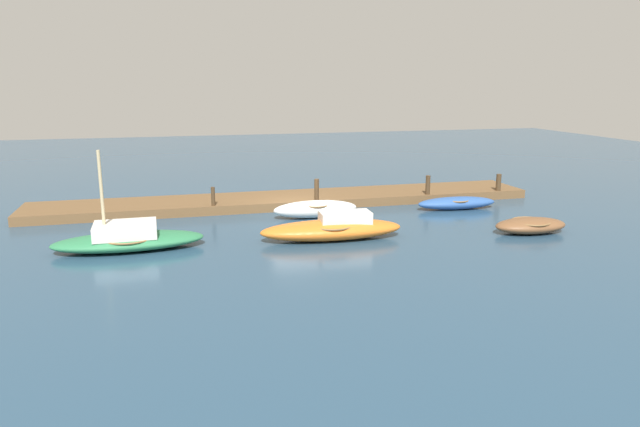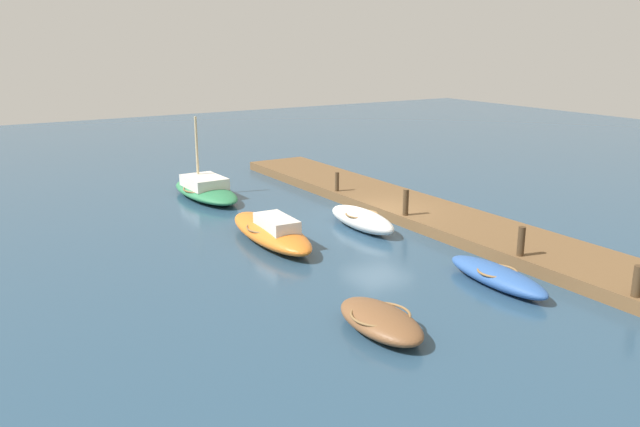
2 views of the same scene
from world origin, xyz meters
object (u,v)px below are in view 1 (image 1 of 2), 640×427
(motorboat_orange, at_px, (333,228))
(mooring_post_mid_east, at_px, (317,190))
(sailboat_green, at_px, (128,239))
(mooring_post_west, at_px, (499,182))
(rowboat_blue, at_px, (457,203))
(rowboat_brown, at_px, (531,225))
(mooring_post_mid_west, at_px, (428,185))
(mooring_post_east, at_px, (213,196))
(rowboat_white, at_px, (316,209))

(motorboat_orange, xyz_separation_m, mooring_post_mid_east, (-0.79, -5.70, 0.52))
(sailboat_green, height_order, mooring_post_west, sailboat_green)
(rowboat_blue, distance_m, mooring_post_mid_east, 6.99)
(motorboat_orange, bearing_deg, mooring_post_west, -149.29)
(sailboat_green, relative_size, mooring_post_west, 6.26)
(rowboat_brown, height_order, mooring_post_west, mooring_post_west)
(rowboat_blue, height_order, mooring_post_mid_east, mooring_post_mid_east)
(motorboat_orange, bearing_deg, sailboat_green, -1.10)
(sailboat_green, height_order, mooring_post_mid_west, sailboat_green)
(sailboat_green, xyz_separation_m, mooring_post_east, (-3.60, -5.12, 0.46))
(mooring_post_west, relative_size, mooring_post_mid_west, 0.91)
(motorboat_orange, xyz_separation_m, rowboat_blue, (-7.50, -3.88, -0.14))
(rowboat_blue, bearing_deg, mooring_post_east, -5.57)
(mooring_post_west, height_order, mooring_post_east, mooring_post_west)
(mooring_post_mid_west, bearing_deg, rowboat_brown, 102.40)
(mooring_post_west, relative_size, mooring_post_mid_east, 0.84)
(mooring_post_mid_east, distance_m, mooring_post_east, 5.07)
(mooring_post_west, height_order, mooring_post_mid_west, mooring_post_mid_west)
(sailboat_green, bearing_deg, mooring_post_east, -126.39)
(sailboat_green, bearing_deg, rowboat_white, -159.10)
(mooring_post_east, bearing_deg, rowboat_brown, 151.40)
(motorboat_orange, height_order, mooring_post_mid_east, mooring_post_mid_east)
(rowboat_white, relative_size, mooring_post_mid_west, 4.04)
(motorboat_orange, height_order, rowboat_blue, motorboat_orange)
(rowboat_brown, relative_size, mooring_post_west, 3.55)
(mooring_post_west, xyz_separation_m, mooring_post_east, (15.19, 0.00, -0.00))
(rowboat_blue, relative_size, rowboat_white, 1.02)
(mooring_post_west, xyz_separation_m, mooring_post_mid_west, (4.14, 0.00, 0.05))
(sailboat_green, relative_size, mooring_post_east, 6.29)
(rowboat_blue, distance_m, mooring_post_east, 11.94)
(rowboat_brown, height_order, rowboat_white, rowboat_white)
(rowboat_brown, bearing_deg, mooring_post_west, -108.18)
(sailboat_green, height_order, mooring_post_mid_east, sailboat_green)
(rowboat_brown, relative_size, mooring_post_mid_east, 3.00)
(mooring_post_mid_east, bearing_deg, mooring_post_mid_west, 180.00)
(motorboat_orange, xyz_separation_m, rowboat_white, (-0.27, -3.91, -0.05))
(sailboat_green, bearing_deg, motorboat_orange, 174.52)
(motorboat_orange, relative_size, rowboat_blue, 1.43)
(sailboat_green, bearing_deg, rowboat_blue, -169.16)
(sailboat_green, distance_m, mooring_post_west, 19.49)
(rowboat_brown, xyz_separation_m, rowboat_white, (8.00, -5.05, 0.08))
(rowboat_brown, relative_size, sailboat_green, 0.57)
(motorboat_orange, distance_m, sailboat_green, 7.91)
(rowboat_white, xyz_separation_m, sailboat_green, (8.16, 3.33, 0.02))
(sailboat_green, distance_m, mooring_post_east, 6.28)
(mooring_post_mid_east, bearing_deg, motorboat_orange, 82.14)
(rowboat_white, distance_m, sailboat_green, 8.81)
(sailboat_green, height_order, mooring_post_east, sailboat_green)
(rowboat_white, relative_size, mooring_post_west, 4.45)
(motorboat_orange, height_order, rowboat_brown, motorboat_orange)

